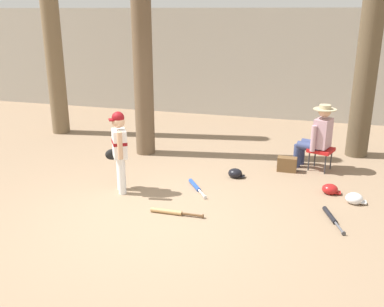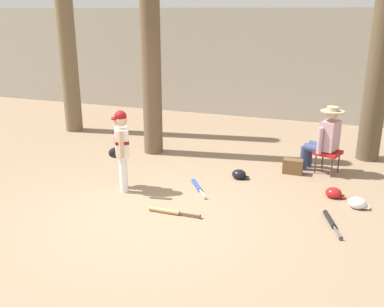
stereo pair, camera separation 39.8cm
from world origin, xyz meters
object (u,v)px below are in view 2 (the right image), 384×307
object	(u,v)px
tree_near_player	(150,34)
folding_stool	(328,153)
bat_blue_youth	(198,187)
batting_helmet_white	(357,203)
bat_wood_tan	(168,211)
seated_spectator	(324,137)
young_ballplayer	(121,145)
bat_black_composite	(331,221)
tree_behind_spectator	(380,61)
batting_helmet_red	(334,193)
handbag_beside_stool	(293,166)
batting_helmet_black	(239,174)

from	to	relation	value
tree_near_player	folding_stool	xyz separation A→B (m)	(3.40, -0.06, -1.96)
bat_blue_youth	batting_helmet_white	world-z (taller)	batting_helmet_white
bat_blue_youth	bat_wood_tan	size ratio (longest dim) A/B	0.82
seated_spectator	young_ballplayer	bearing A→B (deg)	-146.80
bat_wood_tan	bat_black_composite	bearing A→B (deg)	12.08
tree_behind_spectator	folding_stool	bearing A→B (deg)	-122.69
tree_near_player	bat_blue_youth	xyz separation A→B (m)	(1.48, -1.51, -2.30)
tree_near_player	bat_wood_tan	distance (m)	3.68
batting_helmet_red	bat_blue_youth	bearing A→B (deg)	-169.58
young_ballplayer	batting_helmet_white	bearing A→B (deg)	8.83
tree_behind_spectator	bat_black_composite	size ratio (longest dim) A/B	6.04
tree_behind_spectator	handbag_beside_stool	xyz separation A→B (m)	(-1.26, -1.32, -1.75)
batting_helmet_red	bat_wood_tan	bearing A→B (deg)	-147.55
bat_black_composite	folding_stool	bearing A→B (deg)	95.12
batting_helmet_red	tree_near_player	bearing A→B (deg)	162.50
young_ballplayer	batting_helmet_red	world-z (taller)	young_ballplayer
tree_near_player	bat_blue_youth	distance (m)	3.12
bat_black_composite	batting_helmet_black	size ratio (longest dim) A/B	2.53
batting_helmet_white	bat_black_composite	bearing A→B (deg)	-117.62
bat_wood_tan	batting_helmet_red	size ratio (longest dim) A/B	2.67
young_ballplayer	batting_helmet_black	xyz separation A→B (m)	(1.64, 1.11, -0.67)
bat_blue_youth	batting_helmet_black	distance (m)	0.85
batting_helmet_white	batting_helmet_black	bearing A→B (deg)	163.85
tree_behind_spectator	batting_helmet_black	distance (m)	3.34
bat_blue_youth	batting_helmet_red	size ratio (longest dim) A/B	2.19
batting_helmet_black	batting_helmet_white	bearing A→B (deg)	-16.15
seated_spectator	batting_helmet_red	size ratio (longest dim) A/B	4.11
bat_wood_tan	batting_helmet_red	world-z (taller)	batting_helmet_red
seated_spectator	bat_black_composite	distance (m)	2.13
seated_spectator	bat_blue_youth	size ratio (longest dim) A/B	1.87
tree_behind_spectator	bat_wood_tan	world-z (taller)	tree_behind_spectator
handbag_beside_stool	bat_wood_tan	xyz separation A→B (m)	(-1.45, -2.23, -0.10)
seated_spectator	bat_blue_youth	distance (m)	2.44
bat_black_composite	batting_helmet_white	distance (m)	0.73
batting_helmet_red	batting_helmet_black	bearing A→B (deg)	169.86
bat_wood_tan	batting_helmet_black	xyz separation A→B (m)	(0.62, 1.67, 0.04)
seated_spectator	bat_blue_youth	xyz separation A→B (m)	(-1.83, -1.49, -0.61)
batting_helmet_white	batting_helmet_red	distance (m)	0.44
bat_blue_youth	folding_stool	bearing A→B (deg)	37.08
tree_behind_spectator	handbag_beside_stool	size ratio (longest dim) A/B	13.05
bat_wood_tan	tree_behind_spectator	bearing A→B (deg)	52.58
young_ballplayer	batting_helmet_black	size ratio (longest dim) A/B	4.50
seated_spectator	bat_black_composite	bearing A→B (deg)	-82.37
tree_behind_spectator	bat_blue_youth	size ratio (longest dim) A/B	6.93
young_ballplayer	bat_black_composite	distance (m)	3.30
bat_black_composite	batting_helmet_white	size ratio (longest dim) A/B	2.44
young_ballplayer	bat_blue_youth	bearing A→B (deg)	21.58
folding_stool	bat_blue_youth	distance (m)	2.43
handbag_beside_stool	batting_helmet_white	xyz separation A→B (m)	(1.08, -1.11, -0.06)
tree_behind_spectator	seated_spectator	bearing A→B (deg)	-126.88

